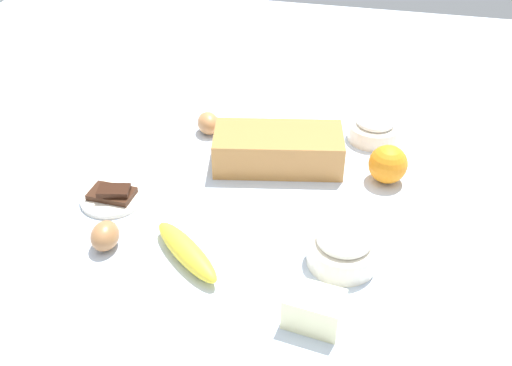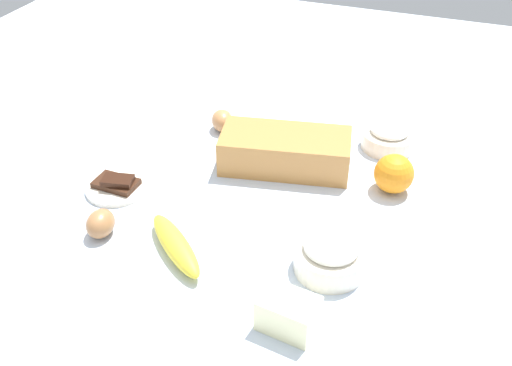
% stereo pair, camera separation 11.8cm
% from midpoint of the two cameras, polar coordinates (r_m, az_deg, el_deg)
% --- Properties ---
extents(ground_plane, '(2.40, 2.40, 0.02)m').
position_cam_midpoint_polar(ground_plane, '(1.21, -2.79, -2.01)').
color(ground_plane, silver).
extents(loaf_pan, '(0.30, 0.18, 0.08)m').
position_cam_midpoint_polar(loaf_pan, '(1.29, -0.46, 3.28)').
color(loaf_pan, '#B77A3D').
rests_on(loaf_pan, ground_plane).
extents(flour_bowl, '(0.13, 0.13, 0.07)m').
position_cam_midpoint_polar(flour_bowl, '(1.05, 5.27, -6.42)').
color(flour_bowl, silver).
rests_on(flour_bowl, ground_plane).
extents(sugar_bowl, '(0.12, 0.12, 0.06)m').
position_cam_midpoint_polar(sugar_bowl, '(1.40, 9.09, 5.18)').
color(sugar_bowl, silver).
rests_on(sugar_bowl, ground_plane).
extents(banana, '(0.17, 0.16, 0.04)m').
position_cam_midpoint_polar(banana, '(1.07, -9.94, -6.68)').
color(banana, yellow).
rests_on(banana, ground_plane).
extents(orange_fruit, '(0.08, 0.08, 0.08)m').
position_cam_midpoint_polar(orange_fruit, '(1.26, 10.09, 1.71)').
color(orange_fruit, orange).
rests_on(orange_fruit, ground_plane).
extents(butter_block, '(0.10, 0.08, 0.06)m').
position_cam_midpoint_polar(butter_block, '(0.95, 2.02, -12.30)').
color(butter_block, '#F4EDB2').
rests_on(butter_block, ground_plane).
extents(egg_near_butter, '(0.08, 0.08, 0.05)m').
position_cam_midpoint_polar(egg_near_butter, '(1.42, -7.05, 5.71)').
color(egg_near_butter, '#B67B4A').
rests_on(egg_near_butter, ground_plane).
extents(egg_beside_bowl, '(0.06, 0.07, 0.05)m').
position_cam_midpoint_polar(egg_beside_bowl, '(1.13, -17.41, -5.03)').
color(egg_beside_bowl, '#A26D42').
rests_on(egg_beside_bowl, ground_plane).
extents(chocolate_plate, '(0.13, 0.13, 0.03)m').
position_cam_midpoint_polar(chocolate_plate, '(1.25, -16.43, -1.34)').
color(chocolate_plate, silver).
rests_on(chocolate_plate, ground_plane).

